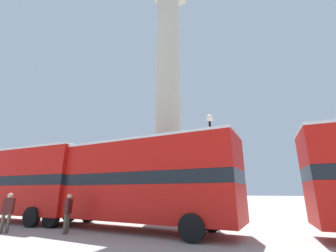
# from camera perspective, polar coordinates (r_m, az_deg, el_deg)

# --- Properties ---
(ground_plane) EXTENTS (200.00, 200.00, 0.00)m
(ground_plane) POSITION_cam_1_polar(r_m,az_deg,el_deg) (16.62, 0.00, -22.43)
(ground_plane) COLOR #ADA89E
(monument_column) EXTENTS (5.20, 5.20, 20.99)m
(monument_column) POSITION_cam_1_polar(r_m,az_deg,el_deg) (17.60, 0.00, 3.80)
(monument_column) COLOR #ADA593
(monument_column) RESTS_ON ground_plane
(bus_b) EXTENTS (11.16, 3.48, 4.21)m
(bus_b) POSITION_cam_1_polar(r_m,az_deg,el_deg) (11.89, -9.90, -13.35)
(bus_b) COLOR #B7140F
(bus_b) RESTS_ON ground_plane
(bus_c) EXTENTS (11.49, 2.90, 4.36)m
(bus_c) POSITION_cam_1_polar(r_m,az_deg,el_deg) (18.41, -34.77, -11.49)
(bus_c) COLOR #B7140F
(bus_c) RESTS_ON ground_plane
(equestrian_statue) EXTENTS (3.26, 2.38, 6.18)m
(equestrian_statue) POSITION_cam_1_polar(r_m,az_deg,el_deg) (26.41, -17.92, -15.44)
(equestrian_statue) COLOR #ADA593
(equestrian_statue) RESTS_ON ground_plane
(street_lamp) EXTENTS (0.43, 0.43, 6.24)m
(street_lamp) POSITION_cam_1_polar(r_m,az_deg,el_deg) (13.22, 11.04, -8.28)
(street_lamp) COLOR black
(street_lamp) RESTS_ON ground_plane
(pedestrian_near_lamp) EXTENTS (0.32, 0.47, 1.67)m
(pedestrian_near_lamp) POSITION_cam_1_polar(r_m,az_deg,el_deg) (11.55, -24.10, -19.14)
(pedestrian_near_lamp) COLOR #4C473D
(pedestrian_near_lamp) RESTS_ON ground_plane
(pedestrian_by_plinth) EXTENTS (0.48, 0.38, 1.70)m
(pedestrian_by_plinth) POSITION_cam_1_polar(r_m,az_deg,el_deg) (13.04, -35.62, -17.00)
(pedestrian_by_plinth) COLOR #4C473D
(pedestrian_by_plinth) RESTS_ON ground_plane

